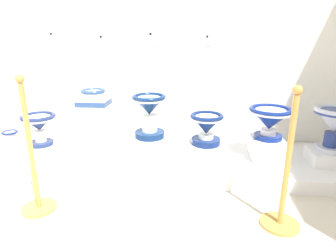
{
  "coord_description": "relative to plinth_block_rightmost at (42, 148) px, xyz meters",
  "views": [
    {
      "loc": [
        2.18,
        -0.63,
        1.32
      ],
      "look_at": [
        1.91,
        2.18,
        0.44
      ],
      "focal_mm": 30.72,
      "sensor_mm": 36.0,
      "label": 1
    }
  ],
  "objects": [
    {
      "name": "plinth_block_tall_cobalt",
      "position": [
        0.61,
        0.04,
        0.1
      ],
      "size": [
        0.29,
        0.36,
        0.26
      ],
      "primitive_type": "cube",
      "color": "white",
      "rests_on": "display_platform"
    },
    {
      "name": "antique_toilet_leftmost",
      "position": [
        2.96,
        -0.03,
        0.39
      ],
      "size": [
        0.4,
        0.4,
        0.43
      ],
      "color": "silver",
      "rests_on": "plinth_block_leftmost"
    },
    {
      "name": "plinth_block_leftmost",
      "position": [
        2.96,
        -0.03,
        0.03
      ],
      "size": [
        0.37,
        0.33,
        0.13
      ],
      "primitive_type": "cube",
      "color": "white",
      "rests_on": "display_platform"
    },
    {
      "name": "stanchion_post_near_left",
      "position": [
        0.43,
        -0.87,
        0.14
      ],
      "size": [
        0.27,
        0.27,
        1.07
      ],
      "color": "#BF8D45",
      "rests_on": "ground_plane"
    },
    {
      "name": "info_placard_second",
      "position": [
        0.59,
        0.55,
        1.12
      ],
      "size": [
        0.1,
        0.01,
        0.13
      ],
      "color": "white"
    },
    {
      "name": "info_placard_fourth",
      "position": [
        1.79,
        0.55,
        1.12
      ],
      "size": [
        0.1,
        0.01,
        0.12
      ],
      "color": "white"
    },
    {
      "name": "plinth_block_squat_floral",
      "position": [
        1.76,
        -0.02,
        0.04
      ],
      "size": [
        0.35,
        0.33,
        0.15
      ],
      "primitive_type": "cube",
      "color": "white",
      "rests_on": "display_platform"
    },
    {
      "name": "display_platform",
      "position": [
        1.48,
        0.04,
        -0.1
      ],
      "size": [
        3.53,
        1.0,
        0.13
      ],
      "primitive_type": "cube",
      "color": "white",
      "rests_on": "ground_plane"
    },
    {
      "name": "stanchion_post_near_right",
      "position": [
        2.29,
        -0.9,
        0.12
      ],
      "size": [
        0.28,
        0.28,
        1.03
      ],
      "color": "#C68D40",
      "rests_on": "ground_plane"
    },
    {
      "name": "info_placard_first",
      "position": [
        0.01,
        0.55,
        1.15
      ],
      "size": [
        0.13,
        0.01,
        0.13
      ],
      "color": "white"
    },
    {
      "name": "antique_toilet_pale_glazed",
      "position": [
        2.38,
        0.04,
        0.38
      ],
      "size": [
        0.42,
        0.42,
        0.32
      ],
      "color": "navy",
      "rests_on": "plinth_block_pale_glazed"
    },
    {
      "name": "antique_toilet_squat_floral",
      "position": [
        1.76,
        -0.02,
        0.31
      ],
      "size": [
        0.33,
        0.33,
        0.31
      ],
      "color": "navy",
      "rests_on": "plinth_block_squat_floral"
    },
    {
      "name": "decorative_vase_corner",
      "position": [
        -0.33,
        -0.01,
        -0.02
      ],
      "size": [
        0.28,
        0.28,
        0.35
      ],
      "color": "navy",
      "rests_on": "ground_plane"
    },
    {
      "name": "antique_toilet_tall_cobalt",
      "position": [
        0.61,
        0.04,
        0.44
      ],
      "size": [
        0.31,
        0.26,
        0.41
      ],
      "color": "white",
      "rests_on": "plinth_block_tall_cobalt"
    },
    {
      "name": "plinth_block_rightmost",
      "position": [
        0.0,
        0.0,
        0.0
      ],
      "size": [
        0.34,
        0.36,
        0.07
      ],
      "primitive_type": "cube",
      "color": "white",
      "rests_on": "display_platform"
    },
    {
      "name": "plinth_block_pale_glazed",
      "position": [
        2.38,
        0.04,
        0.07
      ],
      "size": [
        0.31,
        0.36,
        0.21
      ],
      "primitive_type": "cube",
      "color": "white",
      "rests_on": "display_platform"
    },
    {
      "name": "info_placard_third",
      "position": [
        1.17,
        0.55,
        1.14
      ],
      "size": [
        0.14,
        0.01,
        0.15
      ],
      "color": "white"
    },
    {
      "name": "antique_toilet_central_ornate",
      "position": [
        1.19,
        0.01,
        0.44
      ],
      "size": [
        0.34,
        0.34,
        0.44
      ],
      "color": "navy",
      "rests_on": "plinth_block_central_ornate"
    },
    {
      "name": "plinth_block_central_ornate",
      "position": [
        1.19,
        0.01,
        0.06
      ],
      "size": [
        0.31,
        0.32,
        0.19
      ],
      "primitive_type": "cube",
      "color": "white",
      "rests_on": "display_platform"
    },
    {
      "name": "antique_toilet_rightmost",
      "position": [
        0.0,
        0.0,
        0.27
      ],
      "size": [
        0.36,
        0.36,
        0.34
      ],
      "color": "navy",
      "rests_on": "plinth_block_rightmost"
    },
    {
      "name": "wall_back",
      "position": [
        1.48,
        0.59,
        1.31
      ],
      "size": [
        4.22,
        0.06,
        2.96
      ],
      "primitive_type": "cube",
      "color": "white",
      "rests_on": "ground_plane"
    }
  ]
}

